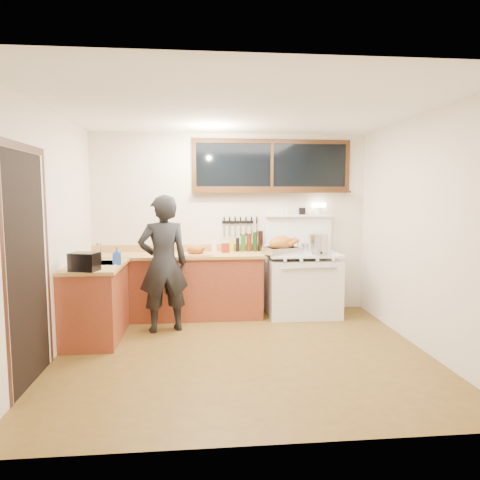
{
  "coord_description": "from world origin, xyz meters",
  "views": [
    {
      "loc": [
        -0.46,
        -4.5,
        1.71
      ],
      "look_at": [
        0.05,
        0.85,
        1.15
      ],
      "focal_mm": 32.0,
      "sensor_mm": 36.0,
      "label": 1
    }
  ],
  "objects": [
    {
      "name": "pitcher",
      "position": [
        -0.25,
        1.63,
        0.98
      ],
      "size": [
        0.09,
        0.09,
        0.16
      ],
      "color": "white",
      "rests_on": "counter_back"
    },
    {
      "name": "coffee_tin",
      "position": [
        -0.1,
        1.52,
        0.97
      ],
      "size": [
        0.11,
        0.1,
        0.14
      ],
      "color": "maroon",
      "rests_on": "counter_back"
    },
    {
      "name": "saucepan",
      "position": [
        1.08,
        1.58,
        0.96
      ],
      "size": [
        0.18,
        0.28,
        0.11
      ],
      "color": "silver",
      "rests_on": "vintage_stove"
    },
    {
      "name": "roast_turkey",
      "position": [
        0.68,
        1.29,
        1.0
      ],
      "size": [
        0.56,
        0.48,
        0.26
      ],
      "color": "silver",
      "rests_on": "vintage_stove"
    },
    {
      "name": "bottle_cluster",
      "position": [
        0.26,
        1.63,
        1.03
      ],
      "size": [
        0.49,
        0.07,
        0.3
      ],
      "color": "black",
      "rests_on": "counter_back"
    },
    {
      "name": "stockpot",
      "position": [
        1.24,
        1.48,
        1.03
      ],
      "size": [
        0.32,
        0.32,
        0.26
      ],
      "color": "silver",
      "rests_on": "vintage_stove"
    },
    {
      "name": "counter_left",
      "position": [
        -1.7,
        0.62,
        0.45
      ],
      "size": [
        0.64,
        1.09,
        0.9
      ],
      "color": "maroon",
      "rests_on": "ground"
    },
    {
      "name": "room_shell",
      "position": [
        0.0,
        0.0,
        1.65
      ],
      "size": [
        4.1,
        3.6,
        2.65
      ],
      "color": "beige",
      "rests_on": "ground"
    },
    {
      "name": "ground_plane",
      "position": [
        0.0,
        0.0,
        -0.01
      ],
      "size": [
        4.0,
        3.5,
        0.02
      ],
      "primitive_type": "cube",
      "color": "#573D16"
    },
    {
      "name": "man",
      "position": [
        -0.91,
        0.86,
        0.86
      ],
      "size": [
        0.72,
        0.57,
        1.72
      ],
      "color": "black",
      "rests_on": "ground"
    },
    {
      "name": "cutting_board",
      "position": [
        -0.51,
        1.31,
        0.95
      ],
      "size": [
        0.45,
        0.35,
        0.14
      ],
      "color": "#BA8B49",
      "rests_on": "counter_back"
    },
    {
      "name": "left_doorway",
      "position": [
        -1.99,
        -0.55,
        1.09
      ],
      "size": [
        0.02,
        1.04,
        2.17
      ],
      "color": "black",
      "rests_on": "ground"
    },
    {
      "name": "sink_unit",
      "position": [
        -1.68,
        0.7,
        0.85
      ],
      "size": [
        0.5,
        0.45,
        0.37
      ],
      "color": "white",
      "rests_on": "counter_left"
    },
    {
      "name": "counter_back",
      "position": [
        -0.8,
        1.45,
        0.45
      ],
      "size": [
        2.44,
        0.64,
        1.0
      ],
      "color": "maroon",
      "rests_on": "ground"
    },
    {
      "name": "back_window",
      "position": [
        0.6,
        1.72,
        2.06
      ],
      "size": [
        2.32,
        0.13,
        0.77
      ],
      "color": "black",
      "rests_on": "room_shell"
    },
    {
      "name": "vintage_stove",
      "position": [
        1.0,
        1.41,
        0.47
      ],
      "size": [
        1.02,
        0.74,
        1.6
      ],
      "color": "white",
      "rests_on": "ground"
    },
    {
      "name": "knife_strip",
      "position": [
        0.12,
        1.73,
        1.31
      ],
      "size": [
        0.52,
        0.03,
        0.28
      ],
      "color": "black",
      "rests_on": "room_shell"
    },
    {
      "name": "toaster",
      "position": [
        -1.7,
        0.19,
        1.0
      ],
      "size": [
        0.33,
        0.27,
        0.2
      ],
      "color": "black",
      "rests_on": "counter_left"
    },
    {
      "name": "soap_bottle",
      "position": [
        -1.43,
        0.6,
        1.0
      ],
      "size": [
        0.1,
        0.1,
        0.21
      ],
      "color": "#244CB6",
      "rests_on": "counter_left"
    },
    {
      "name": "pot_lid",
      "position": [
        1.21,
        1.19,
        0.91
      ],
      "size": [
        0.33,
        0.33,
        0.04
      ],
      "color": "silver",
      "rests_on": "vintage_stove"
    }
  ]
}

